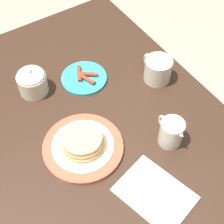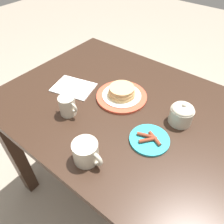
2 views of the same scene
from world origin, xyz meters
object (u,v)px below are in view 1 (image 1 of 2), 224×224
(side_plate_bacon, at_px, (84,78))
(coffee_mug, at_px, (157,69))
(creamer_pitcher, at_px, (171,132))
(napkin, at_px, (155,194))
(sugar_bowl, at_px, (32,81))
(pancake_plate, at_px, (83,145))

(side_plate_bacon, relative_size, coffee_mug, 1.28)
(side_plate_bacon, height_order, creamer_pitcher, creamer_pitcher)
(creamer_pitcher, bearing_deg, napkin, 128.61)
(side_plate_bacon, distance_m, sugar_bowl, 0.17)
(pancake_plate, height_order, creamer_pitcher, creamer_pitcher)
(side_plate_bacon, distance_m, creamer_pitcher, 0.36)
(sugar_bowl, relative_size, napkin, 0.44)
(creamer_pitcher, height_order, sugar_bowl, sugar_bowl)
(sugar_bowl, bearing_deg, pancake_plate, -175.34)
(pancake_plate, distance_m, napkin, 0.24)
(side_plate_bacon, height_order, napkin, side_plate_bacon)
(coffee_mug, relative_size, napkin, 0.54)
(coffee_mug, bearing_deg, sugar_bowl, 65.01)
(pancake_plate, distance_m, coffee_mug, 0.36)
(sugar_bowl, bearing_deg, creamer_pitcher, -147.98)
(coffee_mug, bearing_deg, side_plate_bacon, 58.41)
(side_plate_bacon, bearing_deg, pancake_plate, 149.12)
(pancake_plate, relative_size, side_plate_bacon, 1.53)
(sugar_bowl, bearing_deg, coffee_mug, -114.99)
(creamer_pitcher, relative_size, napkin, 0.48)
(pancake_plate, relative_size, napkin, 1.05)
(coffee_mug, relative_size, sugar_bowl, 1.21)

